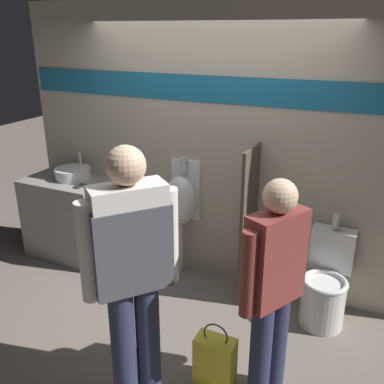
{
  "coord_description": "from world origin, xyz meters",
  "views": [
    {
      "loc": [
        1.54,
        -3.09,
        2.42
      ],
      "look_at": [
        0.0,
        0.17,
        1.05
      ],
      "focal_mm": 40.0,
      "sensor_mm": 36.0,
      "label": 1
    }
  ],
  "objects_px": {
    "person_with_lanyard": "(273,286)",
    "shopping_bag": "(215,362)",
    "toilet": "(325,287)",
    "cell_phone": "(80,186)",
    "urinal_near_counter": "(181,200)",
    "sink_basin": "(73,173)",
    "person_in_vest": "(131,264)"
  },
  "relations": [
    {
      "from": "urinal_near_counter",
      "to": "person_in_vest",
      "type": "height_order",
      "value": "person_in_vest"
    },
    {
      "from": "person_in_vest",
      "to": "person_with_lanyard",
      "type": "bearing_deg",
      "value": -24.71
    },
    {
      "from": "sink_basin",
      "to": "cell_phone",
      "type": "height_order",
      "value": "sink_basin"
    },
    {
      "from": "sink_basin",
      "to": "cell_phone",
      "type": "xyz_separation_m",
      "value": [
        0.23,
        -0.18,
        -0.05
      ]
    },
    {
      "from": "cell_phone",
      "to": "shopping_bag",
      "type": "height_order",
      "value": "cell_phone"
    },
    {
      "from": "person_with_lanyard",
      "to": "shopping_bag",
      "type": "xyz_separation_m",
      "value": [
        -0.36,
        -0.08,
        -0.69
      ]
    },
    {
      "from": "shopping_bag",
      "to": "sink_basin",
      "type": "bearing_deg",
      "value": 151.64
    },
    {
      "from": "sink_basin",
      "to": "toilet",
      "type": "height_order",
      "value": "sink_basin"
    },
    {
      "from": "urinal_near_counter",
      "to": "person_in_vest",
      "type": "bearing_deg",
      "value": -74.02
    },
    {
      "from": "sink_basin",
      "to": "person_with_lanyard",
      "type": "height_order",
      "value": "person_with_lanyard"
    },
    {
      "from": "cell_phone",
      "to": "urinal_near_counter",
      "type": "height_order",
      "value": "urinal_near_counter"
    },
    {
      "from": "person_with_lanyard",
      "to": "toilet",
      "type": "bearing_deg",
      "value": 14.88
    },
    {
      "from": "toilet",
      "to": "person_in_vest",
      "type": "relative_size",
      "value": 0.52
    },
    {
      "from": "person_in_vest",
      "to": "shopping_bag",
      "type": "height_order",
      "value": "person_in_vest"
    },
    {
      "from": "person_in_vest",
      "to": "person_with_lanyard",
      "type": "height_order",
      "value": "person_in_vest"
    },
    {
      "from": "toilet",
      "to": "shopping_bag",
      "type": "bearing_deg",
      "value": -117.42
    },
    {
      "from": "cell_phone",
      "to": "sink_basin",
      "type": "bearing_deg",
      "value": 142.38
    },
    {
      "from": "sink_basin",
      "to": "urinal_near_counter",
      "type": "distance_m",
      "value": 1.27
    },
    {
      "from": "person_in_vest",
      "to": "shopping_bag",
      "type": "distance_m",
      "value": 1.01
    },
    {
      "from": "toilet",
      "to": "shopping_bag",
      "type": "distance_m",
      "value": 1.26
    },
    {
      "from": "sink_basin",
      "to": "urinal_near_counter",
      "type": "bearing_deg",
      "value": 4.91
    },
    {
      "from": "cell_phone",
      "to": "urinal_near_counter",
      "type": "xyz_separation_m",
      "value": [
        1.03,
        0.28,
        -0.08
      ]
    },
    {
      "from": "urinal_near_counter",
      "to": "person_in_vest",
      "type": "distance_m",
      "value": 1.66
    },
    {
      "from": "toilet",
      "to": "person_with_lanyard",
      "type": "xyz_separation_m",
      "value": [
        -0.22,
        -1.03,
        0.56
      ]
    },
    {
      "from": "urinal_near_counter",
      "to": "person_with_lanyard",
      "type": "xyz_separation_m",
      "value": [
        1.26,
        -1.2,
        0.06
      ]
    },
    {
      "from": "person_in_vest",
      "to": "person_with_lanyard",
      "type": "relative_size",
      "value": 1.13
    },
    {
      "from": "shopping_bag",
      "to": "person_with_lanyard",
      "type": "bearing_deg",
      "value": 12.96
    },
    {
      "from": "sink_basin",
      "to": "cell_phone",
      "type": "relative_size",
      "value": 2.76
    },
    {
      "from": "sink_basin",
      "to": "shopping_bag",
      "type": "height_order",
      "value": "sink_basin"
    },
    {
      "from": "shopping_bag",
      "to": "cell_phone",
      "type": "bearing_deg",
      "value": 152.85
    },
    {
      "from": "toilet",
      "to": "sink_basin",
      "type": "bearing_deg",
      "value": 178.74
    },
    {
      "from": "sink_basin",
      "to": "shopping_bag",
      "type": "xyz_separation_m",
      "value": [
        2.17,
        -1.17,
        -0.76
      ]
    }
  ]
}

